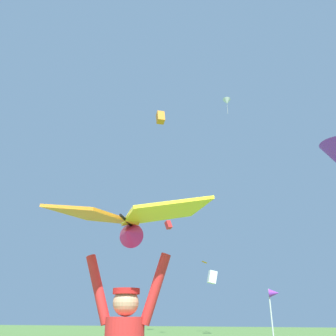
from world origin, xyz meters
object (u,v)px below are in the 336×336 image
(held_stunt_kite, at_px, (128,219))
(distant_kite_orange_low_right, at_px, (160,118))
(distant_kite_orange_high_right, at_px, (205,262))
(distant_kite_white_low_left, at_px, (212,277))
(marker_flag, at_px, (274,299))
(distant_kite_red_mid_right, at_px, (168,225))
(distant_kite_white_far_center, at_px, (227,102))

(held_stunt_kite, relative_size, distant_kite_orange_low_right, 1.14)
(held_stunt_kite, distance_m, distant_kite_orange_high_right, 35.89)
(distant_kite_white_low_left, bearing_deg, marker_flag, -73.11)
(held_stunt_kite, xyz_separation_m, marker_flag, (0.71, 8.19, -0.38))
(held_stunt_kite, relative_size, marker_flag, 0.76)
(distant_kite_red_mid_right, bearing_deg, marker_flag, -62.79)
(distant_kite_orange_high_right, bearing_deg, distant_kite_white_low_left, -68.07)
(held_stunt_kite, distance_m, distant_kite_red_mid_right, 30.39)
(distant_kite_white_far_center, distance_m, distant_kite_white_low_left, 16.32)
(distant_kite_white_far_center, relative_size, distant_kite_white_low_left, 1.35)
(distant_kite_orange_low_right, bearing_deg, distant_kite_white_far_center, -22.22)
(distant_kite_white_far_center, bearing_deg, distant_kite_white_low_left, 122.51)
(held_stunt_kite, relative_size, distant_kite_white_low_left, 1.32)
(held_stunt_kite, bearing_deg, distant_kite_white_low_left, 101.26)
(distant_kite_red_mid_right, bearing_deg, distant_kite_orange_high_right, 75.91)
(marker_flag, bearing_deg, distant_kite_white_low_left, 106.89)
(distant_kite_red_mid_right, relative_size, distant_kite_white_low_left, 0.72)
(distant_kite_white_far_center, xyz_separation_m, marker_flag, (3.44, -17.10, -18.06))
(distant_kite_orange_high_right, relative_size, distant_kite_red_mid_right, 0.79)
(distant_kite_white_far_center, height_order, distant_kite_orange_high_right, distant_kite_white_far_center)
(distant_kite_red_mid_right, distance_m, marker_flag, 23.49)
(held_stunt_kite, distance_m, distant_kite_white_far_center, 30.98)
(distant_kite_white_low_left, xyz_separation_m, marker_flag, (6.78, -22.34, -2.97))
(held_stunt_kite, xyz_separation_m, distant_kite_orange_high_right, (-7.77, 34.74, 4.59))
(distant_kite_orange_high_right, relative_size, marker_flag, 0.33)
(distant_kite_orange_high_right, height_order, distant_kite_red_mid_right, distant_kite_red_mid_right)
(distant_kite_white_far_center, height_order, distant_kite_red_mid_right, distant_kite_white_far_center)
(distant_kite_orange_high_right, xyz_separation_m, distant_kite_white_low_left, (1.69, -4.20, -2.00))
(distant_kite_white_far_center, distance_m, distant_kite_orange_high_right, 16.91)
(held_stunt_kite, distance_m, distant_kite_white_low_left, 31.24)
(distant_kite_orange_low_right, relative_size, marker_flag, 0.67)
(distant_kite_orange_high_right, height_order, distant_kite_white_low_left, distant_kite_orange_high_right)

